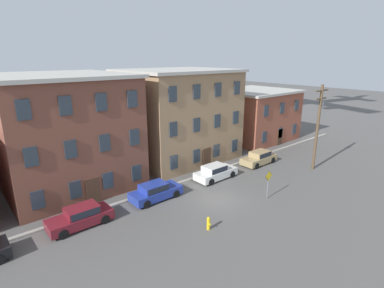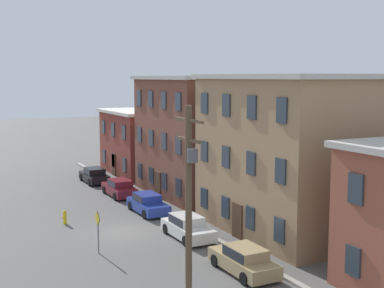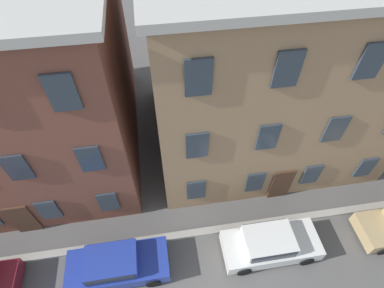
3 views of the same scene
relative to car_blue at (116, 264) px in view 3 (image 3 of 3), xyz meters
name	(u,v)px [view 3 (image 3 of 3)]	position (x,y,z in m)	size (l,w,h in m)	color
kerb_strip	(200,232)	(3.94, 1.18, -0.67)	(56.00, 0.36, 0.16)	#9E998E
apartment_midblock	(14,74)	(-4.25, 8.53, 4.32)	(11.28, 12.21, 10.11)	brown
apartment_far	(266,62)	(8.34, 7.49, 4.36)	(12.18, 10.14, 10.20)	#9E7A56
car_blue	(116,264)	(0.00, 0.00, 0.00)	(4.40, 1.92, 1.43)	#233899
car_white	(270,244)	(6.90, -0.14, 0.00)	(4.40, 1.92, 1.43)	silver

